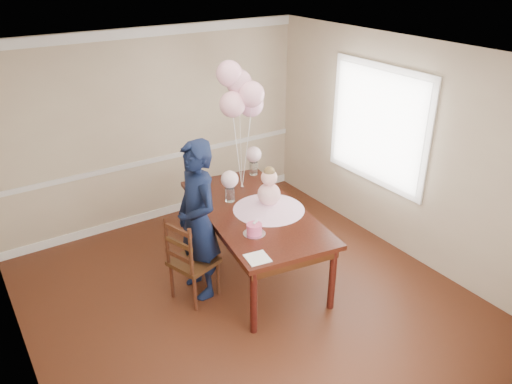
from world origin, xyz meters
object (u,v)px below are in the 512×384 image
at_px(dining_table_top, 254,212).
at_px(woman, 198,221).
at_px(dining_chair_seat, 194,262).
at_px(birthday_cake, 254,229).

relative_size(dining_table_top, woman, 1.21).
bearing_deg(woman, dining_chair_seat, -58.47).
xyz_separation_m(dining_table_top, woman, (-0.74, -0.01, 0.12)).
relative_size(dining_chair_seat, woman, 0.24).
height_order(dining_table_top, birthday_cake, birthday_cake).
bearing_deg(woman, dining_table_top, 91.04).
height_order(dining_table_top, woman, woman).
relative_size(dining_table_top, dining_chair_seat, 4.94).
bearing_deg(dining_chair_seat, dining_table_top, -13.08).
height_order(birthday_cake, woman, woman).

